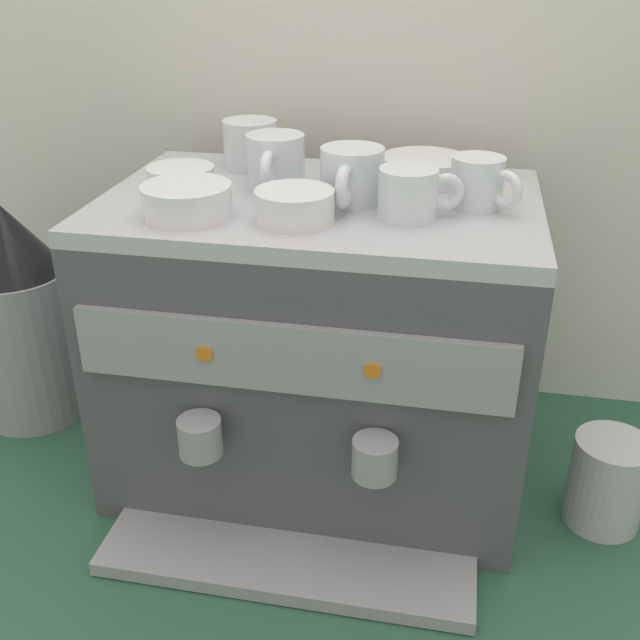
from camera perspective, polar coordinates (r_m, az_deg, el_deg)
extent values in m
plane|color=#28563D|center=(1.22, 0.00, -10.64)|extent=(4.00, 4.00, 0.00)
cube|color=silver|center=(1.28, 2.60, 14.98)|extent=(2.80, 0.03, 0.95)
cube|color=#4C4C51|center=(1.10, 0.00, -2.07)|extent=(0.58, 0.38, 0.42)
cube|color=#B7B7BC|center=(1.01, 0.00, 8.81)|extent=(0.58, 0.38, 0.02)
cube|color=#939399|center=(0.89, -2.45, -3.01)|extent=(0.54, 0.01, 0.09)
cylinder|color=orange|center=(0.91, -8.83, -2.57)|extent=(0.02, 0.01, 0.02)
cylinder|color=orange|center=(0.87, 4.04, -3.89)|extent=(0.02, 0.01, 0.02)
cube|color=#939399|center=(1.03, -2.71, -18.17)|extent=(0.50, 0.12, 0.02)
cylinder|color=#939399|center=(0.96, -9.19, -8.84)|extent=(0.06, 0.06, 0.05)
cylinder|color=#939399|center=(0.92, 4.22, -10.51)|extent=(0.06, 0.06, 0.05)
cylinder|color=silver|center=(1.04, -3.41, 12.03)|extent=(0.08, 0.08, 0.07)
torus|color=silver|center=(0.99, -4.02, 11.25)|extent=(0.02, 0.06, 0.06)
cylinder|color=silver|center=(0.98, 2.48, 11.06)|extent=(0.08, 0.08, 0.07)
torus|color=silver|center=(0.93, 1.86, 10.17)|extent=(0.02, 0.06, 0.05)
cylinder|color=silver|center=(1.14, -5.36, 13.28)|extent=(0.08, 0.08, 0.07)
torus|color=silver|center=(1.10, -3.62, 12.85)|extent=(0.05, 0.04, 0.05)
cylinder|color=silver|center=(0.98, 11.94, 10.33)|extent=(0.07, 0.07, 0.06)
torus|color=silver|center=(0.96, 14.06, 9.66)|extent=(0.05, 0.04, 0.05)
cylinder|color=silver|center=(0.93, 6.74, 9.61)|extent=(0.07, 0.07, 0.06)
torus|color=silver|center=(0.94, 9.57, 9.64)|extent=(0.05, 0.03, 0.05)
cylinder|color=white|center=(0.91, -1.97, 8.76)|extent=(0.10, 0.10, 0.04)
cylinder|color=white|center=(0.92, -1.96, 7.90)|extent=(0.05, 0.05, 0.01)
cylinder|color=white|center=(1.06, -10.67, 10.64)|extent=(0.09, 0.09, 0.03)
cylinder|color=white|center=(1.06, -10.61, 10.04)|extent=(0.05, 0.05, 0.01)
cylinder|color=white|center=(1.08, 7.99, 11.41)|extent=(0.12, 0.12, 0.04)
cylinder|color=white|center=(1.09, 7.94, 10.74)|extent=(0.07, 0.07, 0.01)
cylinder|color=white|center=(0.95, -10.18, 9.01)|extent=(0.11, 0.11, 0.04)
cylinder|color=white|center=(0.95, -10.11, 8.16)|extent=(0.06, 0.06, 0.01)
cylinder|color=#939399|center=(1.36, -21.63, -1.64)|extent=(0.18, 0.18, 0.27)
cone|color=black|center=(1.29, -23.07, 5.82)|extent=(0.17, 0.17, 0.12)
cylinder|color=#B7B7BC|center=(1.14, 21.16, -11.48)|extent=(0.11, 0.11, 0.14)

